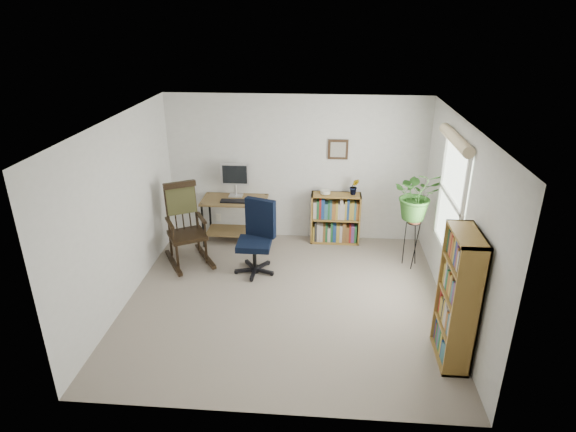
# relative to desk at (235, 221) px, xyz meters

# --- Properties ---
(floor) EXTENTS (4.20, 4.00, 0.00)m
(floor) POSITION_rel_desk_xyz_m (0.98, -1.70, -0.38)
(floor) COLOR gray
(floor) RESTS_ON ground
(ceiling) EXTENTS (4.20, 4.00, 0.00)m
(ceiling) POSITION_rel_desk_xyz_m (0.98, -1.70, 2.02)
(ceiling) COLOR silver
(ceiling) RESTS_ON ground
(wall_back) EXTENTS (4.20, 0.00, 2.40)m
(wall_back) POSITION_rel_desk_xyz_m (0.98, 0.30, 0.82)
(wall_back) COLOR silver
(wall_back) RESTS_ON ground
(wall_front) EXTENTS (4.20, 0.00, 2.40)m
(wall_front) POSITION_rel_desk_xyz_m (0.98, -3.70, 0.82)
(wall_front) COLOR silver
(wall_front) RESTS_ON ground
(wall_left) EXTENTS (0.00, 4.00, 2.40)m
(wall_left) POSITION_rel_desk_xyz_m (-1.12, -1.70, 0.82)
(wall_left) COLOR silver
(wall_left) RESTS_ON ground
(wall_right) EXTENTS (0.00, 4.00, 2.40)m
(wall_right) POSITION_rel_desk_xyz_m (3.08, -1.70, 0.82)
(wall_right) COLOR silver
(wall_right) RESTS_ON ground
(window) EXTENTS (0.12, 1.20, 1.50)m
(window) POSITION_rel_desk_xyz_m (3.04, -1.40, 1.02)
(window) COLOR white
(window) RESTS_ON wall_right
(desk) EXTENTS (1.05, 0.58, 0.76)m
(desk) POSITION_rel_desk_xyz_m (0.00, 0.00, 0.00)
(desk) COLOR brown
(desk) RESTS_ON floor
(monitor) EXTENTS (0.46, 0.16, 0.56)m
(monitor) POSITION_rel_desk_xyz_m (0.00, 0.14, 0.66)
(monitor) COLOR silver
(monitor) RESTS_ON desk
(keyboard) EXTENTS (0.40, 0.15, 0.02)m
(keyboard) POSITION_rel_desk_xyz_m (0.00, -0.12, 0.39)
(keyboard) COLOR black
(keyboard) RESTS_ON desk
(office_chair) EXTENTS (0.77, 0.77, 1.10)m
(office_chair) POSITION_rel_desk_xyz_m (0.46, -1.00, 0.17)
(office_chair) COLOR black
(office_chair) RESTS_ON floor
(rocking_chair) EXTENTS (1.10, 1.26, 1.26)m
(rocking_chair) POSITION_rel_desk_xyz_m (-0.59, -0.77, 0.25)
(rocking_chair) COLOR black
(rocking_chair) RESTS_ON floor
(low_bookshelf) EXTENTS (0.80, 0.27, 0.85)m
(low_bookshelf) POSITION_rel_desk_xyz_m (1.65, 0.12, 0.05)
(low_bookshelf) COLOR olive
(low_bookshelf) RESTS_ON floor
(tall_bookshelf) EXTENTS (0.29, 0.67, 1.53)m
(tall_bookshelf) POSITION_rel_desk_xyz_m (2.90, -2.71, 0.39)
(tall_bookshelf) COLOR olive
(tall_bookshelf) RESTS_ON floor
(plant_stand) EXTENTS (0.30, 0.30, 0.84)m
(plant_stand) POSITION_rel_desk_xyz_m (2.78, -0.61, 0.04)
(plant_stand) COLOR black
(plant_stand) RESTS_ON floor
(spider_plant) EXTENTS (1.69, 1.88, 1.46)m
(spider_plant) POSITION_rel_desk_xyz_m (2.78, -0.61, 1.13)
(spider_plant) COLOR #2F6523
(spider_plant) RESTS_ON plant_stand
(potted_plant_small) EXTENTS (0.13, 0.24, 0.11)m
(potted_plant_small) POSITION_rel_desk_xyz_m (1.93, 0.13, 0.52)
(potted_plant_small) COLOR #2F6523
(potted_plant_small) RESTS_ON low_bookshelf
(framed_picture) EXTENTS (0.32, 0.04, 0.32)m
(framed_picture) POSITION_rel_desk_xyz_m (1.65, 0.27, 1.17)
(framed_picture) COLOR black
(framed_picture) RESTS_ON wall_back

